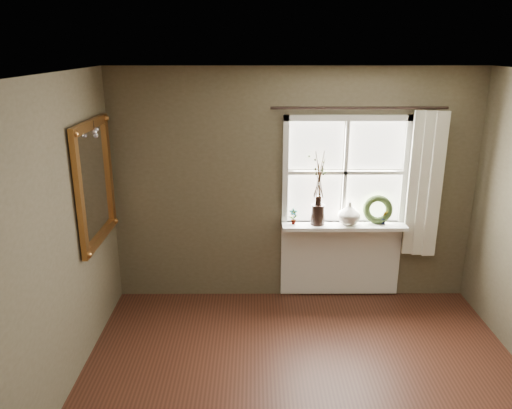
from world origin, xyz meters
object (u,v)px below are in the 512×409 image
object	(u,v)px
wreath	(377,212)
gilt_mirror	(95,182)
cream_vase	(349,213)
dark_jug	(318,215)

from	to	relation	value
wreath	gilt_mirror	world-z (taller)	gilt_mirror
cream_vase	gilt_mirror	size ratio (longest dim) A/B	0.22
dark_jug	gilt_mirror	world-z (taller)	gilt_mirror
cream_vase	gilt_mirror	world-z (taller)	gilt_mirror
dark_jug	gilt_mirror	xyz separation A→B (m)	(-2.22, -0.54, 0.52)
dark_jug	cream_vase	bearing A→B (deg)	0.00
cream_vase	wreath	distance (m)	0.32
cream_vase	wreath	bearing A→B (deg)	7.13
wreath	cream_vase	bearing A→B (deg)	-164.52
wreath	gilt_mirror	xyz separation A→B (m)	(-2.88, -0.58, 0.51)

